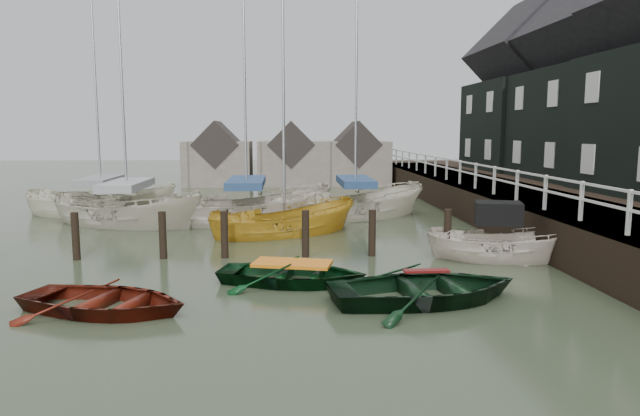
{
  "coord_description": "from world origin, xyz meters",
  "views": [
    {
      "loc": [
        0.62,
        -13.71,
        3.75
      ],
      "look_at": [
        1.66,
        3.5,
        1.4
      ],
      "focal_mm": 32.0,
      "sensor_mm": 36.0,
      "label": 1
    }
  ],
  "objects": [
    {
      "name": "ground",
      "position": [
        0.0,
        0.0,
        0.0
      ],
      "size": [
        120.0,
        120.0,
        0.0
      ],
      "primitive_type": "plane",
      "color": "#2F3A25",
      "rests_on": "ground"
    },
    {
      "name": "rowboat_red",
      "position": [
        -3.16,
        -1.98,
        0.0
      ],
      "size": [
        4.3,
        3.64,
        0.76
      ],
      "primitive_type": "imported",
      "rotation": [
        0.0,
        0.0,
        1.25
      ],
      "color": "#53160B",
      "rests_on": "ground"
    },
    {
      "name": "motorboat",
      "position": [
        6.8,
        2.18,
        0.1
      ],
      "size": [
        4.44,
        2.6,
        2.49
      ],
      "rotation": [
        0.0,
        0.0,
        1.31
      ],
      "color": "beige",
      "rests_on": "ground"
    },
    {
      "name": "sailboat_e",
      "position": [
        -7.64,
        12.22,
        0.06
      ],
      "size": [
        6.7,
        2.62,
        11.09
      ],
      "rotation": [
        0.0,
        0.0,
        1.55
      ],
      "color": "beige",
      "rests_on": "ground"
    },
    {
      "name": "far_sheds",
      "position": [
        0.83,
        26.0,
        1.86
      ],
      "size": [
        14.0,
        4.08,
        4.39
      ],
      "color": "#665B51",
      "rests_on": "ground"
    },
    {
      "name": "land_strip",
      "position": [
        15.0,
        10.0,
        0.0
      ],
      "size": [
        14.0,
        38.0,
        1.5
      ],
      "primitive_type": "cube",
      "color": "black",
      "rests_on": "ground"
    },
    {
      "name": "rowboat_green",
      "position": [
        0.77,
        0.01,
        0.0
      ],
      "size": [
        4.18,
        3.41,
        0.76
      ],
      "primitive_type": "imported",
      "rotation": [
        0.0,
        0.0,
        1.33
      ],
      "color": "black",
      "rests_on": "ground"
    },
    {
      "name": "sailboat_b",
      "position": [
        -0.98,
        9.58,
        0.06
      ],
      "size": [
        7.57,
        4.1,
        12.01
      ],
      "rotation": [
        0.0,
        0.0,
        1.78
      ],
      "color": "beige",
      "rests_on": "ground"
    },
    {
      "name": "rowboat_dkgreen",
      "position": [
        3.69,
        -1.66,
        0.0
      ],
      "size": [
        4.74,
        3.72,
        0.89
      ],
      "primitive_type": "imported",
      "rotation": [
        0.0,
        0.0,
        1.73
      ],
      "color": "black",
      "rests_on": "ground"
    },
    {
      "name": "pier",
      "position": [
        9.48,
        10.0,
        0.71
      ],
      "size": [
        3.04,
        32.0,
        2.7
      ],
      "color": "black",
      "rests_on": "ground"
    },
    {
      "name": "sailboat_a",
      "position": [
        -5.72,
        9.35,
        0.06
      ],
      "size": [
        7.4,
        5.24,
        11.3
      ],
      "rotation": [
        0.0,
        0.0,
        1.15
      ],
      "color": "beige",
      "rests_on": "ground"
    },
    {
      "name": "mooring_pilings",
      "position": [
        -1.11,
        3.0,
        0.5
      ],
      "size": [
        13.72,
        0.22,
        1.8
      ],
      "color": "black",
      "rests_on": "ground"
    },
    {
      "name": "sailboat_c",
      "position": [
        0.56,
        6.84,
        0.01
      ],
      "size": [
        6.13,
        4.32,
        9.83
      ],
      "rotation": [
        0.0,
        0.0,
        1.99
      ],
      "color": "#BB8C23",
      "rests_on": "ground"
    },
    {
      "name": "sailboat_d",
      "position": [
        3.63,
        10.71,
        0.06
      ],
      "size": [
        7.26,
        4.84,
        12.8
      ],
      "rotation": [
        0.0,
        0.0,
        1.94
      ],
      "color": "beige",
      "rests_on": "ground"
    }
  ]
}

